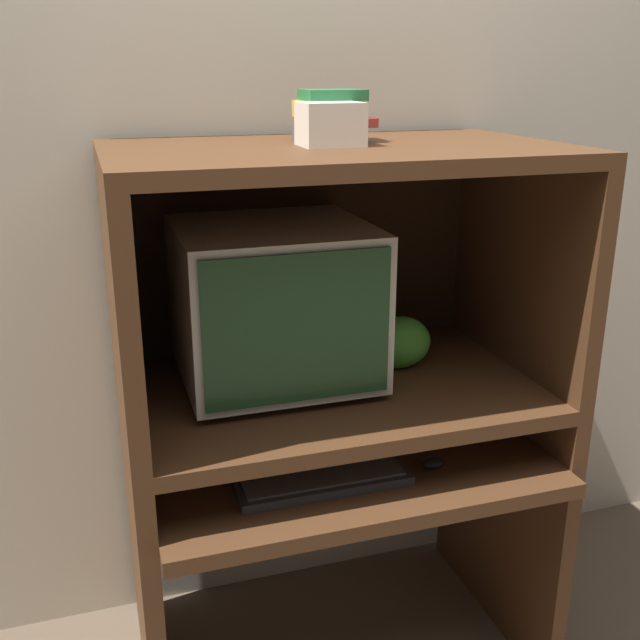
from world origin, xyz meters
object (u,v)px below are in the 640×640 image
Objects in this scene: snack_bag at (399,342)px; crt_monitor at (274,303)px; storage_box at (330,124)px; keyboard at (322,479)px; book_stack at (331,116)px; mouse at (433,463)px.

crt_monitor is at bearing 178.00° from snack_bag.
storage_box reaches higher than crt_monitor.
book_stack is (0.11, 0.27, 0.77)m from keyboard.
keyboard is at bearing -81.36° from crt_monitor.
mouse is 0.80m from storage_box.
snack_bag is (0.02, 0.25, 0.21)m from mouse.
mouse is at bearing -93.98° from snack_bag.
keyboard is (0.04, -0.26, -0.34)m from crt_monitor.
storage_box is at bearing 135.89° from mouse.
crt_monitor is 7.96× the size of mouse.
crt_monitor is 2.75× the size of snack_bag.
mouse is 0.43× the size of storage_box.
storage_box is at bearing -34.26° from crt_monitor.
storage_box reaches higher than mouse.
crt_monitor is 0.43m from keyboard.
keyboard is 0.82m from book_stack.
keyboard is at bearing -139.34° from snack_bag.
snack_bag is (0.29, 0.25, 0.21)m from keyboard.
crt_monitor is 0.44m from storage_box.
crt_monitor is 2.70× the size of book_stack.
book_stack is at bearing 68.56° from keyboard.
crt_monitor is at bearing 98.64° from keyboard.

